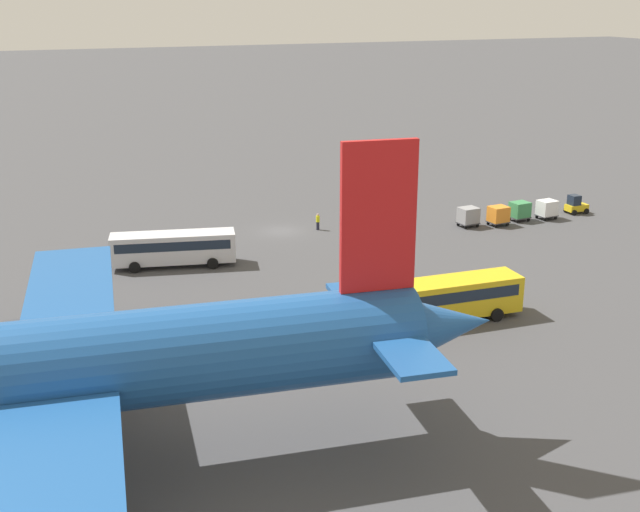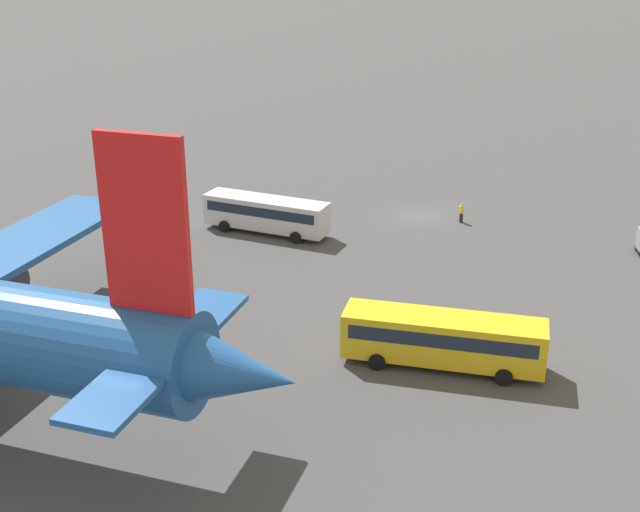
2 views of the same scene
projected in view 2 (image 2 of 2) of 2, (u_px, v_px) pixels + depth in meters
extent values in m
plane|color=#424244|center=(420.00, 216.00, 72.99)|extent=(600.00, 600.00, 0.00)
cone|color=#1E5193|center=(227.00, 371.00, 34.67)|extent=(6.81, 5.10, 4.39)
cube|color=#1E5193|center=(25.00, 243.00, 50.69)|extent=(7.24, 18.71, 0.44)
cube|color=red|center=(145.00, 225.00, 33.30)|extent=(3.98, 0.82, 7.80)
cube|color=#1E5193|center=(164.00, 351.00, 35.38)|extent=(4.23, 12.92, 0.28)
cube|color=silver|center=(266.00, 213.00, 68.37)|extent=(11.27, 4.86, 2.60)
cube|color=#192333|center=(266.00, 208.00, 68.20)|extent=(10.42, 4.71, 0.83)
cylinder|color=black|center=(224.00, 226.00, 68.98)|extent=(1.04, 0.51, 1.00)
cylinder|color=black|center=(240.00, 217.00, 71.26)|extent=(1.04, 0.51, 1.00)
cylinder|color=black|center=(296.00, 238.00, 66.42)|extent=(1.04, 0.51, 1.00)
cylinder|color=black|center=(309.00, 227.00, 68.70)|extent=(1.04, 0.51, 1.00)
cube|color=gold|center=(443.00, 338.00, 47.15)|extent=(11.92, 3.25, 2.71)
cube|color=#192333|center=(444.00, 331.00, 46.97)|extent=(10.98, 3.26, 0.87)
cylinder|color=black|center=(377.00, 362.00, 47.16)|extent=(1.01, 0.34, 1.00)
cylinder|color=black|center=(385.00, 340.00, 49.76)|extent=(1.01, 0.34, 1.00)
cylinder|color=black|center=(504.00, 377.00, 45.52)|extent=(1.01, 0.34, 1.00)
cylinder|color=black|center=(506.00, 353.00, 48.12)|extent=(1.01, 0.34, 1.00)
cylinder|color=#1E1E2D|center=(461.00, 218.00, 71.29)|extent=(0.32, 0.32, 0.85)
cylinder|color=yellow|center=(462.00, 210.00, 71.01)|extent=(0.38, 0.38, 0.65)
sphere|color=tan|center=(462.00, 205.00, 70.84)|extent=(0.24, 0.24, 0.24)
cylinder|color=black|center=(637.00, 249.00, 64.92)|extent=(0.37, 0.15, 0.36)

